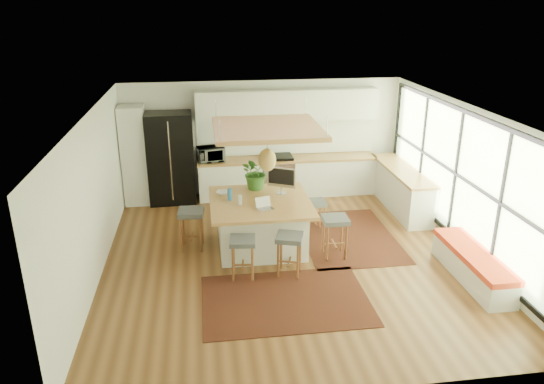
{
  "coord_description": "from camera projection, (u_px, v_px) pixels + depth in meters",
  "views": [
    {
      "loc": [
        -1.43,
        -8.24,
        4.41
      ],
      "look_at": [
        -0.2,
        0.5,
        1.1
      ],
      "focal_mm": 33.87,
      "sensor_mm": 36.0,
      "label": 1
    }
  ],
  "objects": [
    {
      "name": "island_bowl",
      "position": [
        222.0,
        193.0,
        9.79
      ],
      "size": [
        0.27,
        0.27,
        0.06
      ],
      "primitive_type": "imported",
      "rotation": [
        0.0,
        0.0,
        -0.2
      ],
      "color": "white",
      "rests_on": "island"
    },
    {
      "name": "stool_left_side",
      "position": [
        192.0,
        231.0,
        9.6
      ],
      "size": [
        0.49,
        0.49,
        0.78
      ],
      "primitive_type": null,
      "rotation": [
        0.0,
        0.0,
        -1.65
      ],
      "color": "#404447",
      "rests_on": "floor"
    },
    {
      "name": "window_wall",
      "position": [
        462.0,
        177.0,
        9.3
      ],
      "size": [
        0.1,
        6.2,
        2.6
      ],
      "primitive_type": null,
      "color": "black",
      "rests_on": "wall_right"
    },
    {
      "name": "back_counter_base",
      "position": [
        287.0,
        177.0,
        12.24
      ],
      "size": [
        4.2,
        0.6,
        0.88
      ],
      "primitive_type": "cube",
      "color": "silver",
      "rests_on": "floor"
    },
    {
      "name": "floor",
      "position": [
        287.0,
        257.0,
        9.38
      ],
      "size": [
        7.0,
        7.0,
        0.0
      ],
      "primitive_type": "plane",
      "color": "#583319",
      "rests_on": "ground"
    },
    {
      "name": "right_counter_top",
      "position": [
        403.0,
        170.0,
        11.3
      ],
      "size": [
        0.64,
        2.54,
        0.05
      ],
      "primitive_type": "cube",
      "color": "#9C6B37",
      "rests_on": "right_counter_base"
    },
    {
      "name": "range",
      "position": [
        277.0,
        175.0,
        12.19
      ],
      "size": [
        0.76,
        0.62,
        1.0
      ],
      "primitive_type": null,
      "color": "#A5A5AA",
      "rests_on": "floor"
    },
    {
      "name": "ceiling_panel",
      "position": [
        267.0,
        144.0,
        8.99
      ],
      "size": [
        1.86,
        1.86,
        0.8
      ],
      "primitive_type": null,
      "color": "#9C6B37",
      "rests_on": "ceiling"
    },
    {
      "name": "backsplash",
      "position": [
        286.0,
        137.0,
        12.2
      ],
      "size": [
        4.2,
        0.02,
        0.8
      ],
      "primitive_type": "cube",
      "color": "white",
      "rests_on": "wall_back"
    },
    {
      "name": "island_bottle_0",
      "position": [
        230.0,
        195.0,
        9.47
      ],
      "size": [
        0.07,
        0.07,
        0.19
      ],
      "primitive_type": "cylinder",
      "color": "#307EC0",
      "rests_on": "island"
    },
    {
      "name": "island",
      "position": [
        260.0,
        224.0,
        9.65
      ],
      "size": [
        1.85,
        1.85,
        0.93
      ],
      "primitive_type": null,
      "color": "#9C6B37",
      "rests_on": "floor"
    },
    {
      "name": "wall_back",
      "position": [
        263.0,
        138.0,
        12.15
      ],
      "size": [
        6.5,
        0.0,
        6.5
      ],
      "primitive_type": "plane",
      "rotation": [
        1.57,
        0.0,
        0.0
      ],
      "color": "silver",
      "rests_on": "ground"
    },
    {
      "name": "stool_right_back",
      "position": [
        315.0,
        215.0,
        10.31
      ],
      "size": [
        0.41,
        0.41,
        0.66
      ],
      "primitive_type": null,
      "rotation": [
        0.0,
        0.0,
        1.61
      ],
      "color": "#404447",
      "rests_on": "floor"
    },
    {
      "name": "wall_right",
      "position": [
        463.0,
        179.0,
        9.33
      ],
      "size": [
        0.0,
        7.0,
        7.0
      ],
      "primitive_type": "plane",
      "rotation": [
        1.57,
        0.0,
        -1.57
      ],
      "color": "silver",
      "rests_on": "ground"
    },
    {
      "name": "back_counter_top",
      "position": [
        288.0,
        159.0,
        12.08
      ],
      "size": [
        4.24,
        0.64,
        0.05
      ],
      "primitive_type": "cube",
      "color": "#9C6B37",
      "rests_on": "back_counter_base"
    },
    {
      "name": "fridge",
      "position": [
        171.0,
        162.0,
        11.73
      ],
      "size": [
        1.07,
        0.85,
        2.09
      ],
      "primitive_type": null,
      "rotation": [
        0.0,
        0.0,
        0.04
      ],
      "color": "black",
      "rests_on": "floor"
    },
    {
      "name": "stool_near_right",
      "position": [
        289.0,
        255.0,
        8.69
      ],
      "size": [
        0.54,
        0.54,
        0.73
      ],
      "primitive_type": null,
      "rotation": [
        0.0,
        0.0,
        -0.31
      ],
      "color": "#404447",
      "rests_on": "floor"
    },
    {
      "name": "stool_right_front",
      "position": [
        335.0,
        238.0,
        9.31
      ],
      "size": [
        0.46,
        0.46,
        0.77
      ],
      "primitive_type": null,
      "rotation": [
        0.0,
        0.0,
        1.55
      ],
      "color": "#404447",
      "rests_on": "floor"
    },
    {
      "name": "rug_near",
      "position": [
        286.0,
        300.0,
        8.03
      ],
      "size": [
        2.6,
        1.8,
        0.01
      ],
      "primitive_type": "cube",
      "color": "black",
      "rests_on": "floor"
    },
    {
      "name": "upper_cabinets",
      "position": [
        287.0,
        105.0,
        11.77
      ],
      "size": [
        4.2,
        0.34,
        0.7
      ],
      "primitive_type": "cube",
      "color": "silver",
      "rests_on": "wall_back"
    },
    {
      "name": "island_bottle_1",
      "position": [
        239.0,
        200.0,
        9.26
      ],
      "size": [
        0.07,
        0.07,
        0.19
      ],
      "primitive_type": "cylinder",
      "color": "silver",
      "rests_on": "island"
    },
    {
      "name": "microwave",
      "position": [
        211.0,
        153.0,
        11.76
      ],
      "size": [
        0.66,
        0.45,
        0.41
      ],
      "primitive_type": "imported",
      "rotation": [
        0.0,
        0.0,
        0.2
      ],
      "color": "#A5A5AA",
      "rests_on": "back_counter_top"
    },
    {
      "name": "rug_right",
      "position": [
        347.0,
        236.0,
        10.19
      ],
      "size": [
        1.8,
        2.6,
        0.01
      ],
      "primitive_type": "cube",
      "color": "black",
      "rests_on": "floor"
    },
    {
      "name": "stool_near_left",
      "position": [
        243.0,
        258.0,
        8.6
      ],
      "size": [
        0.46,
        0.46,
        0.71
      ],
      "primitive_type": null,
      "rotation": [
        0.0,
        0.0,
        -0.1
      ],
      "color": "#404447",
      "rests_on": "floor"
    },
    {
      "name": "monitor",
      "position": [
        281.0,
        181.0,
        9.75
      ],
      "size": [
        0.6,
        0.44,
        0.53
      ],
      "primitive_type": null,
      "rotation": [
        0.0,
        0.0,
        -0.49
      ],
      "color": "#A5A5AA",
      "rests_on": "island"
    },
    {
      "name": "right_counter_base",
      "position": [
        401.0,
        190.0,
        11.46
      ],
      "size": [
        0.6,
        2.5,
        0.88
      ],
      "primitive_type": "cube",
      "color": "silver",
      "rests_on": "floor"
    },
    {
      "name": "ceiling",
      "position": [
        288.0,
        111.0,
        8.43
      ],
      "size": [
        7.0,
        7.0,
        0.0
      ],
      "primitive_type": "plane",
      "rotation": [
        3.14,
        0.0,
        0.0
      ],
      "color": "white",
      "rests_on": "ground"
    },
    {
      "name": "laptop",
      "position": [
        265.0,
        203.0,
        9.06
      ],
      "size": [
        0.36,
        0.37,
        0.21
      ],
      "primitive_type": null,
      "rotation": [
        0.0,
        0.0,
        0.3
      ],
      "color": "#A5A5AA",
      "rests_on": "island"
    },
    {
      "name": "island_plant",
      "position": [
        256.0,
        175.0,
        10.01
      ],
      "size": [
        0.87,
        0.9,
        0.54
      ],
      "primitive_type": "imported",
      "rotation": [
        0.0,
        0.0,
        0.46
      ],
      "color": "#1E4C19",
      "rests_on": "island"
    },
    {
      "name": "window_bench",
      "position": [
        473.0,
        266.0,
        8.56
      ],
      "size": [
        0.52,
        2.0,
        0.5
      ],
      "primitive_type": null,
      "color": "silver",
      "rests_on": "floor"
    },
    {
      "name": "wall_left",
      "position": [
        94.0,
        197.0,
        8.48
      ],
      "size": [
        0.0,
        7.0,
        7.0
      ],
      "primitive_type": "plane",
      "rotation": [
        1.57,
        0.0,
        1.57
      ],
      "color": "silver",
      "rests_on": "ground"
    },
    {
      "name": "pantry",
      "position": [
        135.0,
        156.0,
        11.55
      ],
      "size": [
        0.55,
        0.6,
        2.25
      ],
      "primitive_type": "cube",
      "color": "silver",
      "rests_on": "floor"
    },
    {
      "name": "wall_front",
      "position": [
        340.0,
        296.0,
        5.66
      ],
      "size": [
        6.5,
        0.0,
        6.5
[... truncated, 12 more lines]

